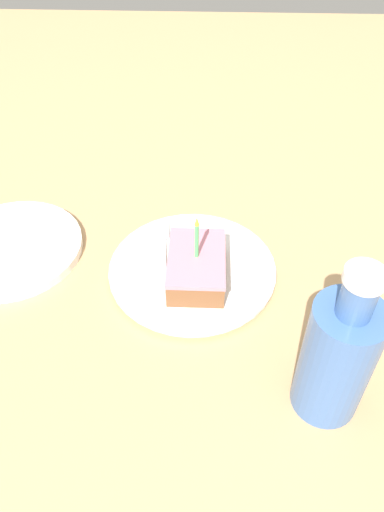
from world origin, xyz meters
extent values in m
cube|color=tan|center=(0.00, 0.00, -0.02)|extent=(2.40, 2.40, 0.04)
cylinder|color=white|center=(0.02, 0.01, 0.01)|extent=(0.25, 0.25, 0.02)
cylinder|color=white|center=(0.02, 0.01, 0.01)|extent=(0.26, 0.26, 0.01)
cube|color=brown|center=(0.01, 0.03, 0.04)|extent=(0.08, 0.12, 0.04)
cube|color=#D17A8C|center=(0.01, 0.03, 0.06)|extent=(0.08, 0.12, 0.01)
cylinder|color=#4CBF66|center=(0.01, 0.03, 0.09)|extent=(0.01, 0.01, 0.06)
cone|color=yellow|center=(0.01, 0.03, 0.13)|extent=(0.01, 0.01, 0.01)
cube|color=silver|center=(0.07, 0.01, 0.02)|extent=(0.02, 0.13, 0.00)
cube|color=silver|center=(0.07, -0.08, 0.02)|extent=(0.03, 0.05, 0.00)
cylinder|color=#3F66A5|center=(-0.15, 0.22, 0.09)|extent=(0.08, 0.08, 0.17)
cylinder|color=#3F66A5|center=(-0.15, 0.22, 0.19)|extent=(0.04, 0.04, 0.05)
cylinder|color=white|center=(-0.15, 0.22, 0.22)|extent=(0.04, 0.04, 0.01)
cylinder|color=white|center=(0.32, -0.03, 0.01)|extent=(0.23, 0.23, 0.02)
camera|label=1|loc=(0.00, 0.55, 0.57)|focal=35.00mm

